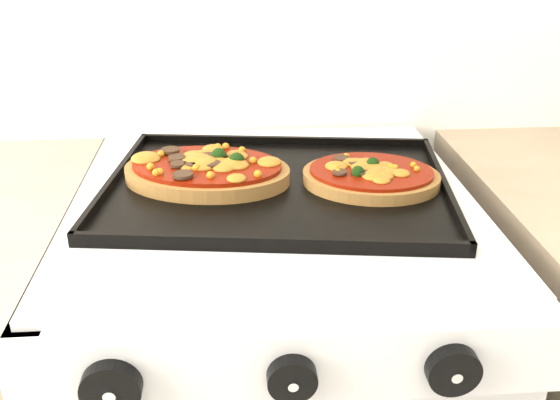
{
  "coord_description": "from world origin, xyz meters",
  "views": [
    {
      "loc": [
        -0.09,
        0.87,
        1.3
      ],
      "look_at": [
        -0.03,
        1.66,
        0.92
      ],
      "focal_mm": 40.0,
      "sensor_mm": 36.0,
      "label": 1
    }
  ],
  "objects": [
    {
      "name": "knob_right",
      "position": [
        0.13,
        1.37,
        0.85
      ],
      "size": [
        0.06,
        0.02,
        0.06
      ],
      "primitive_type": "cylinder",
      "rotation": [
        1.57,
        0.0,
        0.0
      ],
      "color": "black",
      "rests_on": "control_panel"
    },
    {
      "name": "pizza_right",
      "position": [
        0.11,
        1.71,
        0.93
      ],
      "size": [
        0.23,
        0.2,
        0.03
      ],
      "primitive_type": null,
      "rotation": [
        0.0,
        0.0,
        -0.21
      ],
      "color": "#A37438",
      "rests_on": "baking_tray"
    },
    {
      "name": "knob_center",
      "position": [
        -0.04,
        1.37,
        0.85
      ],
      "size": [
        0.05,
        0.02,
        0.05
      ],
      "primitive_type": "cylinder",
      "rotation": [
        1.57,
        0.0,
        0.0
      ],
      "color": "black",
      "rests_on": "control_panel"
    },
    {
      "name": "baking_tray",
      "position": [
        -0.03,
        1.71,
        0.92
      ],
      "size": [
        0.54,
        0.43,
        0.02
      ],
      "primitive_type": "cube",
      "rotation": [
        0.0,
        0.0,
        -0.13
      ],
      "color": "black",
      "rests_on": "stove"
    },
    {
      "name": "knob_left",
      "position": [
        -0.23,
        1.37,
        0.85
      ],
      "size": [
        0.06,
        0.02,
        0.06
      ],
      "primitive_type": "cylinder",
      "rotation": [
        1.57,
        0.0,
        0.0
      ],
      "color": "black",
      "rests_on": "control_panel"
    },
    {
      "name": "pizza_left",
      "position": [
        -0.14,
        1.74,
        0.94
      ],
      "size": [
        0.28,
        0.22,
        0.04
      ],
      "primitive_type": null,
      "rotation": [
        0.0,
        0.0,
        -0.2
      ],
      "color": "#A37438",
      "rests_on": "baking_tray"
    },
    {
      "name": "control_panel",
      "position": [
        -0.04,
        1.39,
        0.85
      ],
      "size": [
        0.6,
        0.02,
        0.09
      ],
      "primitive_type": "cube",
      "color": "silver",
      "rests_on": "stove"
    }
  ]
}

